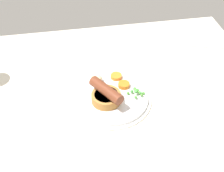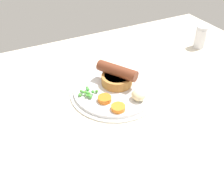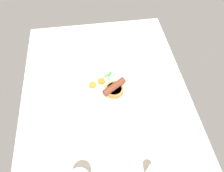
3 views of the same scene
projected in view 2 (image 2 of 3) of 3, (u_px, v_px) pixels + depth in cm
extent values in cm
cube|color=beige|center=(131.00, 97.00, 70.39)|extent=(110.00, 80.00, 3.00)
cylinder|color=silver|center=(115.00, 91.00, 69.73)|extent=(24.84, 24.84, 0.50)
cylinder|color=silver|center=(115.00, 90.00, 69.46)|extent=(22.85, 22.85, 1.40)
cylinder|color=#AD7538|center=(117.00, 79.00, 70.03)|extent=(8.74, 8.74, 2.67)
cylinder|color=#472614|center=(117.00, 76.00, 69.32)|extent=(6.99, 6.99, 0.30)
cylinder|color=brown|center=(117.00, 71.00, 68.29)|extent=(8.90, 11.55, 3.16)
sphere|color=#509338|center=(81.00, 91.00, 66.65)|extent=(0.85, 0.85, 0.85)
sphere|color=green|center=(89.00, 96.00, 65.09)|extent=(0.77, 0.77, 0.77)
sphere|color=#50A735|center=(89.00, 93.00, 65.46)|extent=(0.88, 0.88, 0.88)
sphere|color=#4A9531|center=(97.00, 91.00, 66.88)|extent=(0.86, 0.86, 0.86)
sphere|color=green|center=(87.00, 88.00, 67.77)|extent=(0.86, 0.86, 0.86)
sphere|color=#54A534|center=(85.00, 92.00, 65.87)|extent=(0.73, 0.73, 0.73)
sphere|color=green|center=(93.00, 92.00, 66.12)|extent=(0.93, 0.93, 0.93)
sphere|color=#53A33B|center=(87.00, 96.00, 65.14)|extent=(0.77, 0.77, 0.77)
sphere|color=green|center=(91.00, 97.00, 64.90)|extent=(0.98, 0.98, 0.98)
sphere|color=#469842|center=(83.00, 92.00, 66.02)|extent=(0.90, 0.90, 0.90)
sphere|color=green|center=(88.00, 90.00, 66.08)|extent=(0.98, 0.98, 0.98)
sphere|color=green|center=(87.00, 93.00, 65.53)|extent=(0.88, 0.88, 0.88)
sphere|color=#4C9E38|center=(80.00, 95.00, 65.83)|extent=(0.91, 0.91, 0.91)
ellipsoid|color=beige|center=(138.00, 95.00, 64.22)|extent=(4.46, 4.73, 2.90)
cylinder|color=orange|center=(105.00, 99.00, 64.26)|extent=(5.05, 5.05, 1.26)
cylinder|color=orange|center=(118.00, 108.00, 61.64)|extent=(5.05, 5.05, 1.13)
cylinder|color=silver|center=(200.00, 38.00, 89.15)|extent=(3.99, 3.99, 6.97)
cylinder|color=silver|center=(202.00, 28.00, 86.76)|extent=(3.79, 3.79, 1.00)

